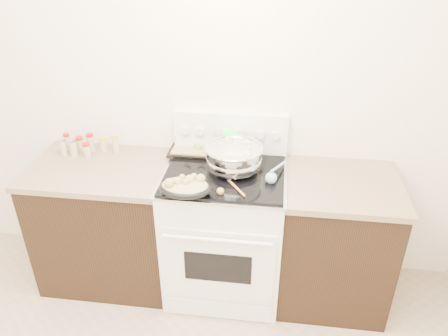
# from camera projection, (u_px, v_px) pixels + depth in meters

# --- Properties ---
(room_shell) EXTENTS (4.10, 3.60, 2.75)m
(room_shell) POSITION_uv_depth(u_px,v_px,m) (30.00, 183.00, 1.18)
(room_shell) COLOR white
(room_shell) RESTS_ON ground
(counter_left) EXTENTS (0.93, 0.67, 0.92)m
(counter_left) POSITION_uv_depth(u_px,v_px,m) (109.00, 222.00, 3.08)
(counter_left) COLOR black
(counter_left) RESTS_ON ground
(counter_right) EXTENTS (0.73, 0.67, 0.92)m
(counter_right) POSITION_uv_depth(u_px,v_px,m) (334.00, 241.00, 2.91)
(counter_right) COLOR black
(counter_right) RESTS_ON ground
(kitchen_range) EXTENTS (0.78, 0.73, 1.22)m
(kitchen_range) POSITION_uv_depth(u_px,v_px,m) (225.00, 229.00, 2.97)
(kitchen_range) COLOR white
(kitchen_range) RESTS_ON ground
(mixing_bowl) EXTENTS (0.38, 0.38, 0.21)m
(mixing_bowl) POSITION_uv_depth(u_px,v_px,m) (234.00, 158.00, 2.72)
(mixing_bowl) COLOR silver
(mixing_bowl) RESTS_ON kitchen_range
(roasting_pan) EXTENTS (0.31, 0.22, 0.12)m
(roasting_pan) POSITION_uv_depth(u_px,v_px,m) (185.00, 187.00, 2.50)
(roasting_pan) COLOR black
(roasting_pan) RESTS_ON kitchen_range
(baking_sheet) EXTENTS (0.46, 0.32, 0.06)m
(baking_sheet) POSITION_uv_depth(u_px,v_px,m) (204.00, 148.00, 2.99)
(baking_sheet) COLOR black
(baking_sheet) RESTS_ON kitchen_range
(wooden_spoon) EXTENTS (0.17, 0.24, 0.04)m
(wooden_spoon) POSITION_uv_depth(u_px,v_px,m) (225.00, 189.00, 2.55)
(wooden_spoon) COLOR tan
(wooden_spoon) RESTS_ON kitchen_range
(blue_ladle) EXTENTS (0.12, 0.25, 0.09)m
(blue_ladle) POSITION_uv_depth(u_px,v_px,m) (272.00, 176.00, 2.63)
(blue_ladle) COLOR #8CB5D1
(blue_ladle) RESTS_ON kitchen_range
(spice_jars) EXTENTS (0.39, 0.15, 0.13)m
(spice_jars) POSITION_uv_depth(u_px,v_px,m) (85.00, 145.00, 2.99)
(spice_jars) COLOR #BFB28C
(spice_jars) RESTS_ON counter_left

